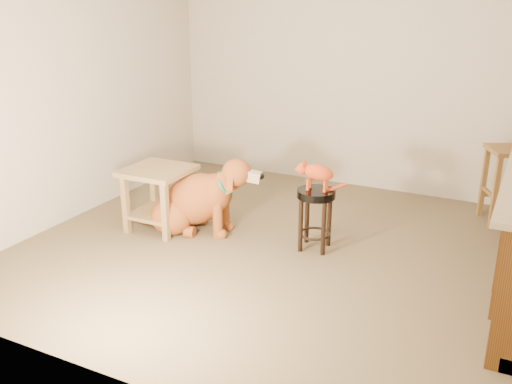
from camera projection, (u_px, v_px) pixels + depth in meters
The scene contains 7 objects.
floor at pixel (291, 253), 4.88m from camera, with size 4.50×4.00×0.01m, color brown.
room_shell at pixel (296, 52), 4.32m from camera, with size 4.54×4.04×2.62m.
padded_stool at pixel (316, 207), 4.84m from camera, with size 0.33×0.33×0.54m.
wood_stool at pixel (507, 184), 5.40m from camera, with size 0.53×0.53×0.74m.
side_table at pixel (159, 189), 5.26m from camera, with size 0.57×0.57×0.59m.
golden_retriever at pixel (196, 201), 5.24m from camera, with size 1.21×0.66×0.77m.
tabby_kitten at pixel (316, 173), 4.74m from camera, with size 0.43×0.19×0.27m.
Camera 1 is at (1.71, -4.09, 2.12)m, focal length 40.00 mm.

